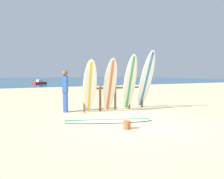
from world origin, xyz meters
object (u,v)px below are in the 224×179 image
beachgoer_standing (65,89)px  small_boat_offshore (40,82)px  surfboard_leaning_center (146,80)px  sand_bucket (127,125)px  surfboard_rack (115,94)px  surfboard_leaning_far_left (90,87)px  surfboard_leaning_left (110,85)px  surfboard_lying_on_sand (108,121)px  surfboard_leaning_center_left (130,83)px

beachgoer_standing → small_boat_offshore: (1.48, 23.73, -0.63)m
surfboard_leaning_center → small_boat_offshore: surfboard_leaning_center is taller
surfboard_leaning_center → sand_bucket: bearing=-135.0°
surfboard_rack → surfboard_leaning_far_left: surfboard_leaning_far_left is taller
surfboard_leaning_left → surfboard_leaning_far_left: bearing=172.1°
surfboard_lying_on_sand → beachgoer_standing: bearing=110.6°
surfboard_rack → small_boat_offshore: surfboard_rack is taller
small_boat_offshore → surfboard_leaning_left: bearing=-90.0°
surfboard_leaning_center_left → surfboard_leaning_center: (0.84, 0.07, 0.10)m
surfboard_leaning_center_left → sand_bucket: (-1.44, -2.20, -1.00)m
small_boat_offshore → surfboard_rack: bearing=-88.9°
surfboard_leaning_center_left → small_boat_offshore: bearing=92.0°
surfboard_rack → beachgoer_standing: (-1.94, 0.39, 0.25)m
surfboard_rack → surfboard_leaning_left: 0.72m
surfboard_rack → surfboard_leaning_center: (1.25, -0.38, 0.57)m
beachgoer_standing → sand_bucket: bearing=-73.3°
surfboard_rack → surfboard_lying_on_sand: (-1.15, -1.72, -0.60)m
surfboard_leaning_left → sand_bucket: (-0.58, -2.24, -0.92)m
surfboard_rack → surfboard_leaning_far_left: 1.29m
surfboard_lying_on_sand → surfboard_leaning_center: bearing=29.2°
surfboard_rack → sand_bucket: surfboard_rack is taller
surfboard_lying_on_sand → surfboard_leaning_far_left: bearing=92.4°
surfboard_leaning_center_left → sand_bucket: size_ratio=10.07×
surfboard_leaning_center_left → surfboard_leaning_left: bearing=177.3°
surfboard_leaning_far_left → beachgoer_standing: 1.02m
surfboard_leaning_left → beachgoer_standing: (-1.50, 0.80, -0.14)m
surfboard_leaning_left → small_boat_offshore: size_ratio=0.93×
surfboard_leaning_left → small_boat_offshore: surfboard_leaning_left is taller
surfboard_leaning_center_left → surfboard_rack: bearing=132.6°
surfboard_rack → sand_bucket: size_ratio=12.55×
surfboard_leaning_center_left → small_boat_offshore: surfboard_leaning_center_left is taller
surfboard_leaning_center → surfboard_leaning_far_left: bearing=178.3°
surfboard_rack → surfboard_leaning_left: size_ratio=1.35×
beachgoer_standing → small_boat_offshore: size_ratio=0.73×
surfboard_rack → surfboard_leaning_center_left: bearing=-47.4°
surfboard_leaning_center_left → beachgoer_standing: size_ratio=1.38×
surfboard_leaning_far_left → surfboard_leaning_left: 0.77m
surfboard_leaning_center → surfboard_leaning_center_left: bearing=-175.0°
surfboard_leaning_far_left → surfboard_leaning_left: surfboard_leaning_left is taller
small_boat_offshore → sand_bucket: size_ratio=9.97×
surfboard_leaning_left → surfboard_lying_on_sand: bearing=-118.4°
surfboard_leaning_center → sand_bucket: size_ratio=10.95×
surfboard_leaning_center_left → small_boat_offshore: size_ratio=1.01×
surfboard_leaning_center_left → surfboard_lying_on_sand: 2.28m
surfboard_leaning_far_left → surfboard_leaning_left: size_ratio=0.96×
surfboard_lying_on_sand → sand_bucket: sand_bucket is taller
surfboard_leaning_far_left → surfboard_lying_on_sand: bearing=-87.6°
surfboard_rack → sand_bucket: 2.89m
surfboard_leaning_center → surfboard_lying_on_sand: (-2.40, -1.34, -1.17)m
surfboard_rack → sand_bucket: bearing=-111.2°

